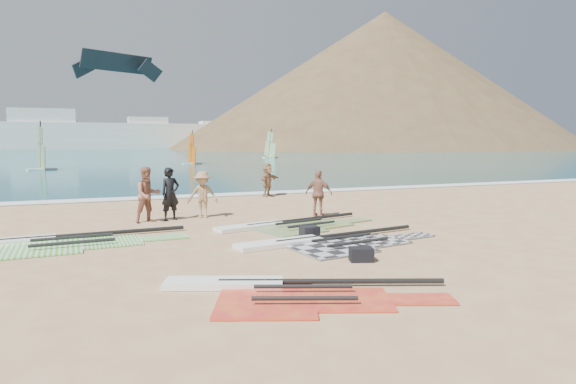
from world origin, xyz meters
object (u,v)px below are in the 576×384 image
object	(u,v)px
rig_green	(53,242)
rig_red	(279,291)
gear_bag_near	(310,232)
person_wetsuit	(170,194)
gear_bag_far	(361,254)
beachgoer_mid	(203,195)
rig_orange	(286,226)
beachgoer_right	(268,180)
beachgoer_left	(148,195)
beachgoer_back	(319,194)
rig_grey	(326,243)

from	to	relation	value
rig_green	rig_red	bearing A→B (deg)	-58.74
gear_bag_near	person_wetsuit	size ratio (longest dim) A/B	0.28
rig_green	gear_bag_far	distance (m)	8.14
beachgoer_mid	rig_orange	bearing A→B (deg)	-37.57
gear_bag_near	beachgoer_right	xyz separation A→B (m)	(2.14, 9.92, 0.66)
gear_bag_far	person_wetsuit	size ratio (longest dim) A/B	0.29
rig_green	beachgoer_right	xyz separation A→B (m)	(8.87, 8.25, 0.77)
rig_red	rig_green	bearing A→B (deg)	144.98
rig_green	gear_bag_near	world-z (taller)	gear_bag_near
beachgoer_left	rig_orange	bearing A→B (deg)	-50.93
gear_bag_near	beachgoer_right	world-z (taller)	beachgoer_right
gear_bag_near	beachgoer_mid	xyz separation A→B (m)	(-2.13, 4.58, 0.67)
rig_orange	person_wetsuit	bearing A→B (deg)	125.63
rig_green	gear_bag_near	xyz separation A→B (m)	(6.73, -1.67, 0.11)
gear_bag_far	beachgoer_left	bearing A→B (deg)	119.19
rig_green	beachgoer_back	distance (m)	8.74
gear_bag_far	beachgoer_back	xyz separation A→B (m)	(1.81, 6.20, 0.69)
beachgoer_left	beachgoer_right	world-z (taller)	beachgoer_left
rig_grey	rig_orange	world-z (taller)	rig_grey
rig_green	beachgoer_left	xyz separation A→B (m)	(2.70, 2.64, 0.88)
person_wetsuit	beachgoer_left	bearing A→B (deg)	171.05
rig_red	gear_bag_near	distance (m)	5.13
rig_grey	person_wetsuit	size ratio (longest dim) A/B	3.18
gear_bag_near	rig_orange	bearing A→B (deg)	91.56
rig_grey	rig_red	size ratio (longest dim) A/B	1.15
rig_green	beachgoer_mid	distance (m)	5.50
rig_grey	gear_bag_near	xyz separation A→B (m)	(-0.03, 1.02, 0.11)
beachgoer_mid	rig_green	bearing A→B (deg)	-131.12
rig_green	gear_bag_near	distance (m)	6.94
rig_orange	beachgoer_mid	xyz separation A→B (m)	(-2.08, 2.88, 0.78)
rig_orange	person_wetsuit	world-z (taller)	person_wetsuit
rig_orange	beachgoer_left	distance (m)	4.84
rig_orange	beachgoer_mid	bearing A→B (deg)	112.01
gear_bag_near	person_wetsuit	distance (m)	5.58
rig_grey	rig_green	distance (m)	7.28
rig_green	beachgoer_back	bearing A→B (deg)	7.73
beachgoer_right	rig_grey	bearing A→B (deg)	-142.13
beachgoer_left	beachgoer_right	bearing A→B (deg)	24.59
rig_grey	gear_bag_far	size ratio (longest dim) A/B	11.07
rig_orange	rig_red	world-z (taller)	same
gear_bag_near	beachgoer_back	world-z (taller)	beachgoer_back
rig_green	beachgoer_left	size ratio (longest dim) A/B	3.27
beachgoer_back	beachgoer_right	size ratio (longest dim) A/B	1.03
rig_green	gear_bag_far	size ratio (longest dim) A/B	11.61
beachgoer_back	beachgoer_left	bearing A→B (deg)	30.57
person_wetsuit	gear_bag_far	bearing A→B (deg)	-85.82
rig_green	rig_orange	bearing A→B (deg)	-2.76
rig_grey	beachgoer_right	distance (m)	11.17
beachgoer_left	gear_bag_far	bearing A→B (deg)	-78.49
gear_bag_near	rig_grey	bearing A→B (deg)	-88.29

